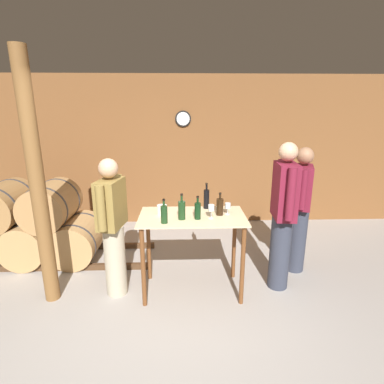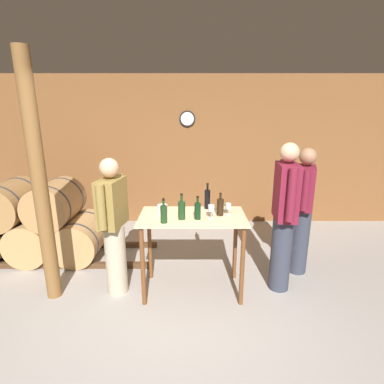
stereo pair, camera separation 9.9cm
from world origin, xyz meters
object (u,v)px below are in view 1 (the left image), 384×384
(wine_bottle_far_right, at_px, (220,206))
(person_host, at_px, (113,226))
(wine_bottle_far_left, at_px, (164,214))
(wine_glass_near_center, at_px, (228,206))
(wine_bottle_right, at_px, (206,198))
(person_visitor_bearded, at_px, (300,208))
(wine_bottle_left, at_px, (182,210))
(ice_bucket, at_px, (162,210))
(wine_glass_near_left, at_px, (211,208))
(wine_bottle_center, at_px, (198,210))
(person_visitor_with_scarf, at_px, (283,214))
(wooden_post, at_px, (37,185))

(wine_bottle_far_right, height_order, person_host, person_host)
(wine_bottle_far_left, bearing_deg, wine_glass_near_center, 19.44)
(wine_bottle_right, height_order, person_visitor_bearded, person_visitor_bearded)
(wine_bottle_far_right, distance_m, person_host, 1.22)
(wine_bottle_left, xyz_separation_m, wine_bottle_far_right, (0.43, 0.12, -0.01))
(wine_glass_near_center, distance_m, ice_bucket, 0.75)
(wine_bottle_far_left, xyz_separation_m, wine_glass_near_left, (0.51, 0.12, 0.02))
(wine_bottle_center, distance_m, ice_bucket, 0.43)
(wine_bottle_left, bearing_deg, wine_bottle_far_right, 15.73)
(wine_glass_near_left, xyz_separation_m, person_visitor_with_scarf, (0.85, 0.14, -0.13))
(wine_bottle_far_left, bearing_deg, wine_bottle_center, 16.81)
(wine_bottle_far_left, height_order, person_visitor_bearded, person_visitor_bearded)
(ice_bucket, height_order, person_visitor_with_scarf, person_visitor_with_scarf)
(person_host, bearing_deg, wine_glass_near_center, 2.79)
(wine_bottle_far_right, xyz_separation_m, person_host, (-1.21, -0.04, -0.20))
(wooden_post, bearing_deg, wine_glass_near_center, 4.20)
(wine_glass_near_left, relative_size, person_visitor_bearded, 0.09)
(wooden_post, xyz_separation_m, wine_bottle_far_right, (1.93, 0.13, -0.29))
(wine_glass_near_center, relative_size, person_host, 0.08)
(wine_bottle_left, height_order, wine_glass_near_center, wine_bottle_left)
(ice_bucket, bearing_deg, wine_bottle_far_left, -81.75)
(wine_bottle_center, xyz_separation_m, wine_bottle_far_right, (0.26, 0.12, 0.00))
(wine_bottle_far_right, bearing_deg, wine_bottle_left, -164.27)
(ice_bucket, bearing_deg, wine_glass_near_center, -1.87)
(person_host, xyz_separation_m, person_visitor_bearded, (2.30, 0.47, 0.03))
(wine_bottle_far_right, bearing_deg, wine_bottle_far_left, -159.70)
(wine_bottle_far_right, relative_size, ice_bucket, 2.27)
(wooden_post, bearing_deg, wine_bottle_left, 0.21)
(person_visitor_bearded, bearing_deg, wine_glass_near_center, -158.10)
(wine_bottle_far_left, relative_size, wine_glass_near_left, 1.69)
(wine_bottle_far_left, height_order, wine_bottle_right, wine_bottle_right)
(wine_bottle_center, height_order, ice_bucket, wine_bottle_center)
(person_host, bearing_deg, wine_bottle_center, -4.71)
(wooden_post, relative_size, wine_bottle_far_left, 10.21)
(wooden_post, xyz_separation_m, ice_bucket, (1.28, 0.17, -0.34))
(ice_bucket, bearing_deg, person_host, -170.96)
(wine_bottle_right, bearing_deg, wine_glass_near_center, -44.07)
(wine_bottle_far_right, bearing_deg, wine_bottle_right, 119.00)
(wooden_post, bearing_deg, wine_bottle_center, 0.24)
(ice_bucket, xyz_separation_m, person_visitor_with_scarf, (1.39, -0.02, -0.07))
(wine_bottle_far_left, xyz_separation_m, wine_bottle_left, (0.19, 0.11, 0.01))
(wine_bottle_far_left, distance_m, ice_bucket, 0.28)
(wine_glass_near_left, distance_m, person_host, 1.12)
(person_host, bearing_deg, wine_bottle_far_right, 1.96)
(ice_bucket, xyz_separation_m, person_host, (-0.55, -0.09, -0.16))
(wine_glass_near_left, bearing_deg, wine_bottle_far_right, 44.67)
(wine_bottle_right, height_order, person_visitor_with_scarf, person_visitor_with_scarf)
(wine_bottle_left, distance_m, wine_glass_near_left, 0.32)
(wooden_post, height_order, person_visitor_bearded, wooden_post)
(wine_glass_near_left, relative_size, person_host, 0.10)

